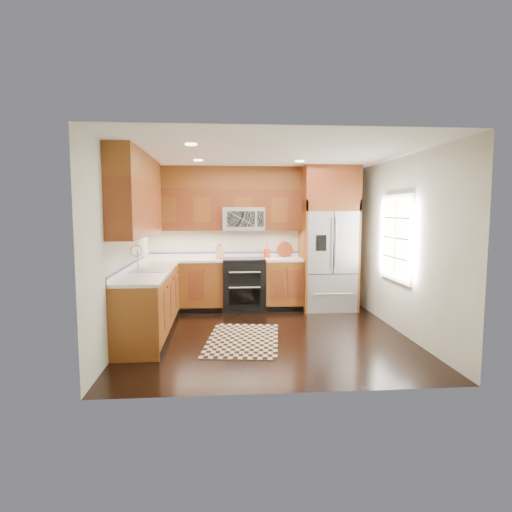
{
  "coord_description": "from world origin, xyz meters",
  "views": [
    {
      "loc": [
        -0.64,
        -6.04,
        1.8
      ],
      "look_at": [
        -0.11,
        0.6,
        1.1
      ],
      "focal_mm": 30.0,
      "sensor_mm": 36.0,
      "label": 1
    }
  ],
  "objects": [
    {
      "name": "cutting_board",
      "position": [
        0.54,
        1.94,
        0.95
      ],
      "size": [
        0.31,
        0.31,
        0.02
      ],
      "primitive_type": "cylinder",
      "rotation": [
        0.0,
        0.0,
        0.07
      ],
      "color": "brown",
      "rests_on": "countertop"
    },
    {
      "name": "wall_right",
      "position": [
        2.0,
        0.0,
        1.3
      ],
      "size": [
        0.02,
        4.0,
        2.6
      ],
      "primitive_type": "cube",
      "color": "silver",
      "rests_on": "ground"
    },
    {
      "name": "upper_cabinets",
      "position": [
        -1.15,
        1.09,
        2.02
      ],
      "size": [
        2.85,
        3.0,
        1.15
      ],
      "color": "brown",
      "rests_on": "ground"
    },
    {
      "name": "rug",
      "position": [
        -0.36,
        -0.21,
        0.01
      ],
      "size": [
        1.18,
        1.73,
        0.01
      ],
      "primitive_type": "cube",
      "rotation": [
        0.0,
        0.0,
        -0.13
      ],
      "color": "black",
      "rests_on": "ground"
    },
    {
      "name": "countertop",
      "position": [
        -1.09,
        1.01,
        0.92
      ],
      "size": [
        2.86,
        3.01,
        0.04
      ],
      "color": "white",
      "rests_on": "base_cabinets"
    },
    {
      "name": "window",
      "position": [
        1.98,
        0.2,
        1.4
      ],
      "size": [
        0.04,
        1.1,
        1.3
      ],
      "color": "white",
      "rests_on": "ground"
    },
    {
      "name": "knife_block",
      "position": [
        -0.69,
        1.68,
        1.05
      ],
      "size": [
        0.14,
        0.16,
        0.27
      ],
      "color": "#AB7D53",
      "rests_on": "countertop"
    },
    {
      "name": "range",
      "position": [
        -0.25,
        1.67,
        0.47
      ],
      "size": [
        0.76,
        0.67,
        0.95
      ],
      "color": "black",
      "rests_on": "ground"
    },
    {
      "name": "base_cabinets",
      "position": [
        -1.23,
        0.9,
        0.45
      ],
      "size": [
        2.85,
        3.0,
        0.9
      ],
      "color": "brown",
      "rests_on": "ground"
    },
    {
      "name": "utensil_crock",
      "position": [
        0.19,
        1.82,
        1.06
      ],
      "size": [
        0.14,
        0.14,
        0.35
      ],
      "color": "#B12F15",
      "rests_on": "countertop"
    },
    {
      "name": "ground",
      "position": [
        0.0,
        0.0,
        0.0
      ],
      "size": [
        4.0,
        4.0,
        0.0
      ],
      "primitive_type": "plane",
      "color": "black",
      "rests_on": "ground"
    },
    {
      "name": "refrigerator",
      "position": [
        1.3,
        1.63,
        1.3
      ],
      "size": [
        0.98,
        0.75,
        2.6
      ],
      "color": "#B2B2B7",
      "rests_on": "ground"
    },
    {
      "name": "wall_left",
      "position": [
        -2.0,
        0.0,
        1.3
      ],
      "size": [
        0.02,
        4.0,
        2.6
      ],
      "primitive_type": "cube",
      "color": "silver",
      "rests_on": "ground"
    },
    {
      "name": "wall_back",
      "position": [
        0.0,
        2.0,
        1.3
      ],
      "size": [
        4.0,
        0.02,
        2.6
      ],
      "primitive_type": "cube",
      "color": "silver",
      "rests_on": "ground"
    },
    {
      "name": "sink_faucet",
      "position": [
        -1.73,
        0.23,
        0.99
      ],
      "size": [
        0.54,
        0.44,
        0.37
      ],
      "color": "#B2B2B7",
      "rests_on": "countertop"
    },
    {
      "name": "microwave",
      "position": [
        -0.25,
        1.8,
        1.66
      ],
      "size": [
        0.76,
        0.4,
        0.42
      ],
      "color": "#B2B2B7",
      "rests_on": "ground"
    }
  ]
}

